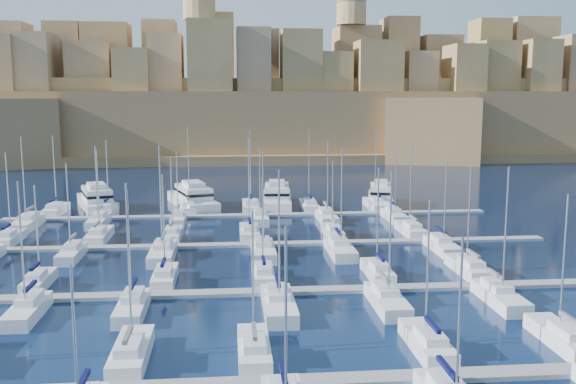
{
  "coord_description": "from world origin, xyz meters",
  "views": [
    {
      "loc": [
        -3.75,
        -78.42,
        21.31
      ],
      "look_at": [
        4.21,
        6.0,
        8.26
      ],
      "focal_mm": 40.0,
      "sensor_mm": 36.0,
      "label": 1
    }
  ],
  "objects": [
    {
      "name": "ground",
      "position": [
        0.0,
        0.0,
        0.0
      ],
      "size": [
        600.0,
        600.0,
        0.0
      ],
      "primitive_type": "plane",
      "color": "black",
      "rests_on": "ground"
    },
    {
      "name": "pontoon_near",
      "position": [
        0.0,
        -34.0,
        0.2
      ],
      "size": [
        84.0,
        2.0,
        0.4
      ],
      "primitive_type": "cube",
      "color": "slate",
      "rests_on": "ground"
    },
    {
      "name": "pontoon_mid_near",
      "position": [
        0.0,
        -12.0,
        0.2
      ],
      "size": [
        84.0,
        2.0,
        0.4
      ],
      "primitive_type": "cube",
      "color": "slate",
      "rests_on": "ground"
    },
    {
      "name": "pontoon_mid_far",
      "position": [
        0.0,
        10.0,
        0.2
      ],
      "size": [
        84.0,
        2.0,
        0.4
      ],
      "primitive_type": "cube",
      "color": "slate",
      "rests_on": "ground"
    },
    {
      "name": "pontoon_far",
      "position": [
        0.0,
        32.0,
        0.2
      ],
      "size": [
        84.0,
        2.0,
        0.4
      ],
      "primitive_type": "cube",
      "color": "slate",
      "rests_on": "ground"
    },
    {
      "name": "sailboat_2",
      "position": [
        -11.7,
        -28.58,
        0.75
      ],
      "size": [
        2.72,
        9.06,
        14.7
      ],
      "color": "silver",
      "rests_on": "ground"
    },
    {
      "name": "sailboat_3",
      "position": [
        -1.87,
        -28.83,
        0.73
      ],
      "size": [
        2.57,
        8.56,
        12.41
      ],
      "color": "silver",
      "rests_on": "ground"
    },
    {
      "name": "sailboat_4",
      "position": [
        12.62,
        -28.74,
        0.73
      ],
      "size": [
        2.62,
        8.74,
        13.0
      ],
      "color": "silver",
      "rests_on": "ground"
    },
    {
      "name": "sailboat_5",
      "position": [
        24.47,
        -28.68,
        0.74
      ],
      "size": [
        2.66,
        8.86,
        13.28
      ],
      "color": "silver",
      "rests_on": "ground"
    },
    {
      "name": "sailboat_13",
      "position": [
        -24.88,
        -7.33,
        0.71
      ],
      "size": [
        2.26,
        7.54,
        11.71
      ],
      "color": "silver",
      "rests_on": "ground"
    },
    {
      "name": "sailboat_14",
      "position": [
        -11.09,
        -6.97,
        0.73
      ],
      "size": [
        2.48,
        8.27,
        12.66
      ],
      "color": "silver",
      "rests_on": "ground"
    },
    {
      "name": "sailboat_15",
      "position": [
        0.1,
        -7.08,
        0.72
      ],
      "size": [
        2.41,
        8.04,
        12.23
      ],
      "color": "silver",
      "rests_on": "ground"
    },
    {
      "name": "sailboat_16",
      "position": [
        13.55,
        -6.96,
        0.73
      ],
      "size": [
        2.49,
        8.3,
        13.19
      ],
      "color": "silver",
      "rests_on": "ground"
    },
    {
      "name": "sailboat_17",
      "position": [
        24.72,
        -6.48,
        0.74
      ],
      "size": [
        2.78,
        9.27,
        13.12
      ],
      "color": "silver",
      "rests_on": "ground"
    },
    {
      "name": "sailboat_19",
      "position": [
        -23.13,
        -17.23,
        0.74
      ],
      "size": [
        2.61,
        8.68,
        13.61
      ],
      "color": "silver",
      "rests_on": "ground"
    },
    {
      "name": "sailboat_20",
      "position": [
        -13.24,
        -17.28,
        0.73
      ],
      "size": [
        2.63,
        8.78,
        12.64
      ],
      "color": "silver",
      "rests_on": "ground"
    },
    {
      "name": "sailboat_21",
      "position": [
        1.03,
        -17.94,
        0.76
      ],
      "size": [
        3.04,
        10.13,
        14.53
      ],
      "color": "silver",
      "rests_on": "ground"
    },
    {
      "name": "sailboat_22",
      "position": [
        11.99,
        -17.6,
        0.75
      ],
      "size": [
        2.83,
        9.44,
        14.24
      ],
      "color": "silver",
      "rests_on": "ground"
    },
    {
      "name": "sailboat_23",
      "position": [
        23.78,
        -17.52,
        0.75
      ],
      "size": [
        2.78,
        9.27,
        14.49
      ],
      "color": "silver",
      "rests_on": "ground"
    },
    {
      "name": "sailboat_24",
      "position": [
        -35.14,
        14.89,
        0.73
      ],
      "size": [
        2.4,
        7.99,
        13.32
      ],
      "color": "silver",
      "rests_on": "ground"
    },
    {
      "name": "sailboat_25",
      "position": [
        -22.69,
        15.51,
        0.74
      ],
      "size": [
        2.78,
        9.25,
        13.58
      ],
      "color": "silver",
      "rests_on": "ground"
    },
    {
      "name": "sailboat_26",
      "position": [
        -12.06,
        15.09,
        0.72
      ],
      "size": [
        2.52,
        8.39,
        12.47
      ],
      "color": "silver",
      "rests_on": "ground"
    },
    {
      "name": "sailboat_27",
      "position": [
        -0.69,
        15.59,
        0.75
      ],
      "size": [
        2.82,
        9.41,
        15.05
      ],
      "color": "silver",
      "rests_on": "ground"
    },
    {
      "name": "sailboat_28",
      "position": [
        11.82,
        14.95,
        0.71
      ],
      "size": [
        2.43,
        8.11,
        11.66
      ],
      "color": "silver",
      "rests_on": "ground"
    },
    {
      "name": "sailboat_29",
      "position": [
        23.98,
        15.48,
        0.75
      ],
      "size": [
        2.75,
        9.18,
        14.38
      ],
      "color": "silver",
      "rests_on": "ground"
    },
    {
      "name": "sailboat_31",
      "position": [
        -24.18,
        5.0,
        0.73
      ],
      "size": [
        2.46,
        8.21,
        12.88
      ],
      "color": "silver",
      "rests_on": "ground"
    },
    {
      "name": "sailboat_32",
      "position": [
        -12.38,
        3.97,
        0.76
      ],
      "size": [
        3.09,
        10.31,
        15.16
      ],
      "color": "silver",
      "rests_on": "ground"
    },
    {
      "name": "sailboat_33",
      "position": [
        0.73,
        4.14,
        0.75
      ],
      "size": [
        2.99,
        9.96,
        14.17
      ],
      "color": "silver",
      "rests_on": "ground"
    },
    {
      "name": "sailboat_34",
      "position": [
        11.02,
        4.09,
        0.76
      ],
      "size": [
        3.02,
        10.07,
        14.7
      ],
      "color": "silver",
      "rests_on": "ground"
    },
    {
      "name": "sailboat_35",
      "position": [
        25.23,
        4.57,
        0.73
      ],
      "size": [
        2.73,
        9.09,
        12.77
      ],
      "color": "silver",
      "rests_on": "ground"
    },
    {
      "name": "sailboat_36",
      "position": [
        -34.55,
        37.61,
        0.75
      ],
      "size": [
        2.83,
        9.45,
        14.28
      ],
      "color": "silver",
      "rests_on": "ground"
    },
    {
      "name": "sailboat_37",
      "position": [
        -25.27,
        37.12,
        0.73
      ],
      "size": [
        2.54,
        8.46,
        13.52
      ],
      "color": "silver",
      "rests_on": "ground"
    },
    {
      "name": "sailboat_38",
      "position": [
        -10.9,
        37.85,
        0.76
      ],
      "size": [
        2.98,
        9.93,
        15.62
      ],
      "color": "silver",
      "rests_on": "ground"
    },
    {
      "name": "sailboat_39",
      "position": [
        0.32,
        37.92,
        0.76
      ],
      "size": [
        3.02,
        10.08,
        15.13
      ],
      "color": "silver",
      "rests_on": "ground"
    },
    {
      "name": "sailboat_40",
      "position": [
        11.12,
        37.64,
        0.75
      ],
      "size": [
        2.85,
        9.51,
        14.92
      ],
      "color": "silver",
      "rests_on": "ground"
    },
    {
      "name": "sailboat_41",
      "position": [
        23.71,
        37.77,
        0.75
      ],
      "size": [
        2.93,
        9.78,
        14.67
      ],
      "color": "silver",
      "rests_on": "ground"
    },
    {
      "name": "sailboat_42",
      "position": [
        -35.96,
        25.9,
        0.76
      ],
      "size": [
        3.13,
        10.44,
        14.95
      ],
      "color": "silver",
      "rests_on": "ground"
    },
    {
      "name": "sailboat_43",
      "position": [
        -24.88,
        26.63,
        0.74
      ],
      "size": [
        2.69,
        8.97,
        13.33
      ],
      "color": "silver",
      "rests_on": "ground"
    },
    {
      "name": "sailboat_44",
      "position": [
        -12.07,
        27.12,
        0.72
      ],
      "size": [
        2.39,
        7.97,
        12.2
      ],
      "color": "silver",
      "rests_on": "ground"
    },
    {
      "name": "sailboat_45",
      "position": [
        1.44,
        26.74,
        0.73
      ],
      "size": [
        2.62,
        8.73,
        12.81
      ],
      "color": "silver",
      "rests_on": "ground"
    },
    {
      "name": "sailboat_46",
      "position": [
        12.69,
        26.45,
        0.75
      ],
      "size": [
        2.8,
        9.33,
        13.98
      ],
      "color": "silver",
      "rests_on": "ground"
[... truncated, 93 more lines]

